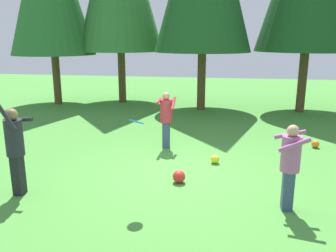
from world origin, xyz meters
TOP-DOWN VIEW (x-y plane):
  - ground_plane at (0.00, 0.00)m, footprint 40.00×40.00m
  - person_thrower at (-2.97, -1.54)m, footprint 0.61×0.50m
  - person_catcher at (2.18, -1.32)m, footprint 0.56×0.50m
  - person_bystander at (-0.60, 1.96)m, footprint 0.49×0.55m
  - frisbee at (-0.56, -1.43)m, footprint 0.37×0.37m
  - ball_red at (0.09, -0.46)m, footprint 0.28×0.28m
  - ball_yellow at (0.81, 0.87)m, footprint 0.22×0.22m
  - ball_orange at (3.58, 2.62)m, footprint 0.21×0.21m

SIDE VIEW (x-z plane):
  - ground_plane at x=0.00m, z-range 0.00..0.00m
  - ball_orange at x=3.58m, z-range 0.00..0.21m
  - ball_yellow at x=0.81m, z-range 0.00..0.22m
  - ball_red at x=0.09m, z-range 0.00..0.28m
  - person_bystander at x=-0.60m, z-range 0.14..1.72m
  - person_catcher at x=2.18m, z-range 0.14..1.73m
  - person_thrower at x=-2.97m, z-range 0.08..2.00m
  - frisbee at x=-0.56m, z-range 1.50..1.61m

